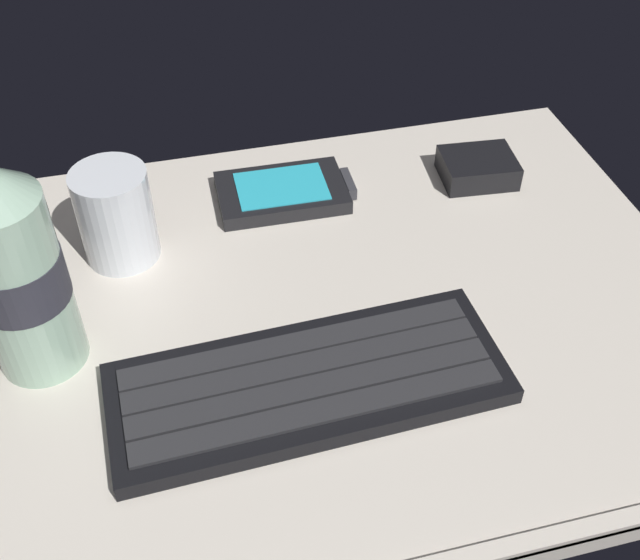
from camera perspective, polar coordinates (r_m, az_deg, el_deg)
name	(u,v)px	position (r cm, az deg, el deg)	size (l,w,h in cm)	color
ground_plane	(321,317)	(64.46, 0.05, -2.72)	(64.00, 48.00, 2.80)	beige
keyboard	(309,383)	(57.55, -0.84, -7.50)	(29.39, 12.07, 1.70)	black
handheld_device	(284,192)	(74.52, -2.61, 6.44)	(12.93, 7.88, 1.50)	black
juice_cup	(117,219)	(68.41, -14.62, 4.36)	(6.40, 6.40, 8.50)	silver
water_bottle	(15,268)	(57.96, -21.38, 0.84)	(6.73, 6.73, 20.80)	#9EC1A8
charger_block	(478,168)	(78.33, 11.44, 8.02)	(7.00, 5.60, 2.40)	black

